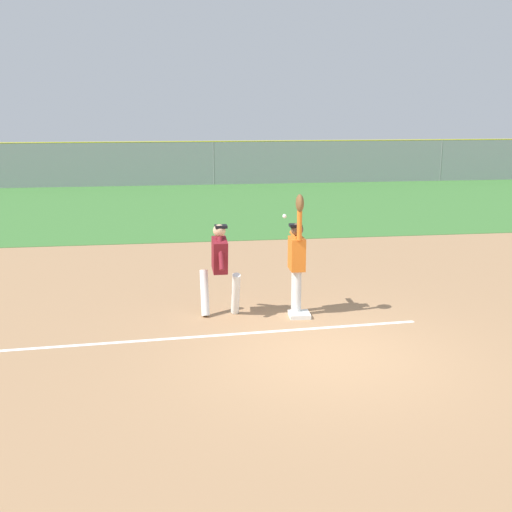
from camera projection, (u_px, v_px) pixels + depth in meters
ground_plane at (328, 354)px, 9.80m from camera, size 73.32×73.32×0.00m
outfield_grass at (228, 205)px, 24.98m from camera, size 48.51×14.04×0.01m
chalk_foul_line at (69, 346)px, 10.11m from camera, size 11.99×0.78×0.01m
first_base at (299, 315)px, 11.53m from camera, size 0.40×0.40×0.08m
fielder at (297, 256)px, 11.46m from camera, size 0.28×0.89×2.28m
runner at (220, 263)px, 11.40m from camera, size 0.72×0.84×1.72m
baseball at (284, 216)px, 11.13m from camera, size 0.07×0.07×0.07m
outfield_fence at (214, 163)px, 31.49m from camera, size 48.59×0.08×2.20m
parked_car_blue at (110, 166)px, 34.76m from camera, size 4.48×2.27×1.25m
parked_car_tan at (232, 165)px, 35.40m from camera, size 4.52×2.36×1.25m
parked_car_green at (332, 163)px, 36.38m from camera, size 4.41×2.13×1.25m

